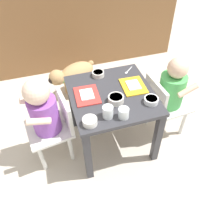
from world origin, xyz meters
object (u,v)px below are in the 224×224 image
(water_cup_right, at_px, (123,114))
(veggie_bowl_far, at_px, (98,74))
(food_tray_left, at_px, (87,95))
(spoon_by_left_tray, at_px, (128,71))
(veggie_bowl_near, at_px, (117,99))
(seated_child_right, at_px, (171,90))
(water_cup_left, at_px, (108,112))
(dining_table, at_px, (112,104))
(cereal_bowl_left_side, at_px, (90,121))
(dog, at_px, (73,74))
(food_tray_right, at_px, (133,86))
(seated_child_left, at_px, (45,112))
(cereal_bowl_right_side, at_px, (151,100))

(water_cup_right, distance_m, veggie_bowl_far, 0.43)
(water_cup_right, bearing_deg, veggie_bowl_far, 93.79)
(food_tray_left, bearing_deg, spoon_by_left_tray, 27.03)
(water_cup_right, height_order, veggie_bowl_near, water_cup_right)
(veggie_bowl_near, relative_size, veggie_bowl_far, 1.17)
(seated_child_right, bearing_deg, water_cup_left, -160.77)
(dining_table, distance_m, water_cup_right, 0.25)
(seated_child_right, distance_m, cereal_bowl_left_side, 0.66)
(dog, height_order, water_cup_right, water_cup_right)
(dog, relative_size, cereal_bowl_left_side, 5.42)
(veggie_bowl_near, bearing_deg, spoon_by_left_tray, 57.49)
(spoon_by_left_tray, bearing_deg, veggie_bowl_near, -122.51)
(food_tray_right, height_order, spoon_by_left_tray, food_tray_right)
(food_tray_left, bearing_deg, dog, 89.83)
(seated_child_left, bearing_deg, water_cup_left, -29.86)
(seated_child_left, relative_size, cereal_bowl_right_side, 7.51)
(seated_child_left, height_order, spoon_by_left_tray, seated_child_left)
(seated_child_left, xyz_separation_m, seated_child_right, (0.86, -0.02, -0.02))
(veggie_bowl_far, relative_size, spoon_by_left_tray, 1.02)
(seated_child_left, relative_size, seated_child_right, 1.03)
(veggie_bowl_far, bearing_deg, water_cup_right, -86.21)
(food_tray_left, bearing_deg, veggie_bowl_near, -33.74)
(food_tray_right, distance_m, water_cup_right, 0.30)
(dining_table, bearing_deg, cereal_bowl_right_side, -36.31)
(veggie_bowl_near, relative_size, spoon_by_left_tray, 1.19)
(water_cup_left, relative_size, veggie_bowl_near, 0.75)
(food_tray_right, relative_size, water_cup_left, 2.67)
(food_tray_right, height_order, veggie_bowl_near, veggie_bowl_near)
(cereal_bowl_left_side, xyz_separation_m, spoon_by_left_tray, (0.38, 0.41, -0.02))
(seated_child_right, distance_m, water_cup_right, 0.49)
(cereal_bowl_right_side, relative_size, cereal_bowl_left_side, 1.07)
(dog, bearing_deg, food_tray_right, -63.28)
(seated_child_right, xyz_separation_m, dog, (-0.58, 0.66, -0.19))
(water_cup_left, height_order, spoon_by_left_tray, water_cup_left)
(veggie_bowl_far, distance_m, spoon_by_left_tray, 0.22)
(veggie_bowl_near, bearing_deg, seated_child_right, 9.68)
(seated_child_left, distance_m, cereal_bowl_left_side, 0.33)
(spoon_by_left_tray, bearing_deg, seated_child_right, -40.92)
(cereal_bowl_right_side, height_order, veggie_bowl_near, veggie_bowl_near)
(cereal_bowl_left_side, bearing_deg, food_tray_left, 80.81)
(dog, bearing_deg, cereal_bowl_right_side, -65.81)
(seated_child_left, distance_m, food_tray_right, 0.59)
(water_cup_left, bearing_deg, dog, 94.90)
(food_tray_left, height_order, water_cup_left, water_cup_left)
(cereal_bowl_right_side, distance_m, veggie_bowl_far, 0.44)
(water_cup_left, height_order, water_cup_right, water_cup_left)
(water_cup_right, distance_m, cereal_bowl_left_side, 0.19)
(seated_child_right, xyz_separation_m, food_tray_right, (-0.27, 0.04, 0.07))
(seated_child_right, distance_m, water_cup_left, 0.55)
(dining_table, distance_m, veggie_bowl_far, 0.24)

